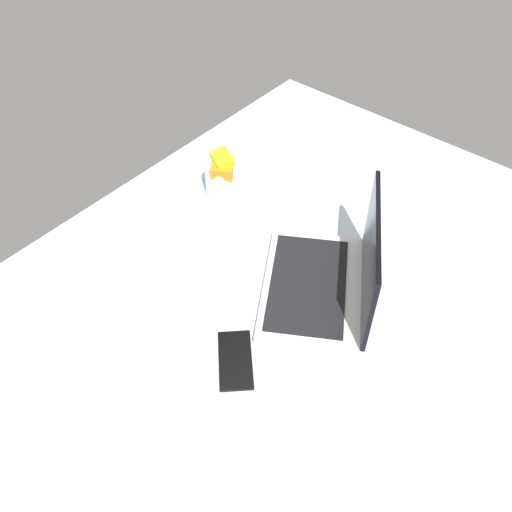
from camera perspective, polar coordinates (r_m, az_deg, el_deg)
name	(u,v)px	position (r cm, az deg, el deg)	size (l,w,h in cm)	color
bed_mattress	(292,379)	(124.12, 3.72, -12.56)	(180.00, 140.00, 18.00)	silver
laptop	(329,279)	(124.30, 7.53, -2.40)	(40.15, 36.83, 23.00)	silver
snack_cup	(222,176)	(147.57, -3.51, 8.26)	(9.78, 10.10, 13.80)	silver
cell_phone	(235,360)	(115.38, -2.14, -10.66)	(6.80, 14.00, 0.80)	black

